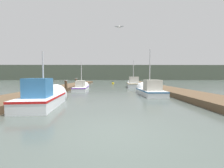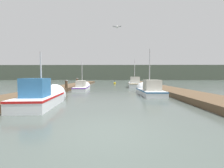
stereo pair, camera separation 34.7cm
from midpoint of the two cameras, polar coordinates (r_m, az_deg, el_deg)
The scene contains 13 objects.
ground_plane at distance 4.68m, azimuth -1.66°, elevation -18.18°, with size 200.00×200.00×0.00m.
dock_left at distance 21.38m, azimuth -17.86°, elevation -1.19°, with size 2.81×40.00×0.39m.
dock_right at distance 21.33m, azimuth 16.26°, elevation -1.17°, with size 2.81×40.00×0.39m.
distant_shore_ridge at distance 75.27m, azimuth -0.65°, elevation 4.25°, with size 120.00×16.00×6.79m.
fishing_boat_0 at distance 9.69m, azimuth -25.02°, elevation -4.57°, with size 2.05×4.75×3.59m.
fishing_boat_1 at distance 14.44m, azimuth 13.21°, elevation -2.21°, with size 1.82×5.12×4.75m.
fishing_boat_2 at distance 19.43m, azimuth -11.87°, elevation -1.06°, with size 1.87×6.12×3.90m.
fishing_boat_3 at distance 24.24m, azimuth 7.63°, elevation 0.12°, with size 2.27×6.64×4.78m.
mooring_piling_0 at distance 17.02m, azimuth -17.71°, elevation -0.71°, with size 0.33×0.33×1.27m.
mooring_piling_1 at distance 21.80m, azimuth -13.96°, elevation 0.31°, with size 0.35×0.35×1.41m.
mooring_piling_2 at distance 9.75m, azimuth -31.51°, elevation -4.55°, with size 0.30×0.30×0.96m.
channel_buoy at distance 32.44m, azimuth 0.07°, elevation 0.24°, with size 0.51×0.51×1.01m.
seagull_lead at distance 10.17m, azimuth 1.67°, elevation 20.90°, with size 0.55×0.28×0.12m.
Camera 1 is at (-0.09, -4.36, 1.69)m, focal length 24.00 mm.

